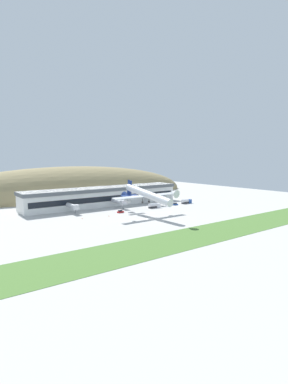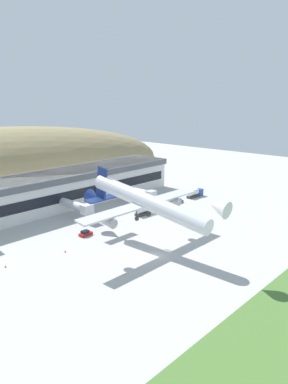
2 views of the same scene
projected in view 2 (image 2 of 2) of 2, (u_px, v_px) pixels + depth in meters
name	position (u px, v px, depth m)	size (l,w,h in m)	color
ground_plane	(154.00, 256.00, 90.32)	(344.29, 344.29, 0.00)	#B7B5AF
terminal_building	(44.00, 190.00, 126.18)	(108.75, 17.35, 11.94)	white
jetway_1	(77.00, 206.00, 117.46)	(3.38, 14.06, 5.43)	silver
jetway_2	(138.00, 192.00, 135.04)	(3.38, 17.07, 5.43)	silver
cargo_airplane	(145.00, 202.00, 94.13)	(40.26, 46.14, 11.90)	silver
service_car_0	(86.00, 233.00, 103.58)	(3.78, 1.91, 1.51)	#B21E1E
service_car_1	(178.00, 201.00, 135.60)	(4.00, 1.87, 1.44)	#264C99
fuel_truck	(195.00, 193.00, 143.34)	(8.15, 2.30, 3.01)	#264C99
box_truck	(145.00, 210.00, 122.25)	(8.15, 2.60, 3.07)	silver
traffic_cone_0	(5.00, 266.00, 84.40)	(0.52, 0.52, 0.58)	orange
traffic_cone_1	(65.00, 251.00, 92.56)	(0.52, 0.52, 0.58)	orange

